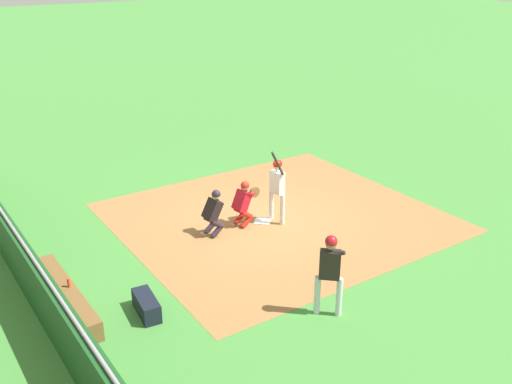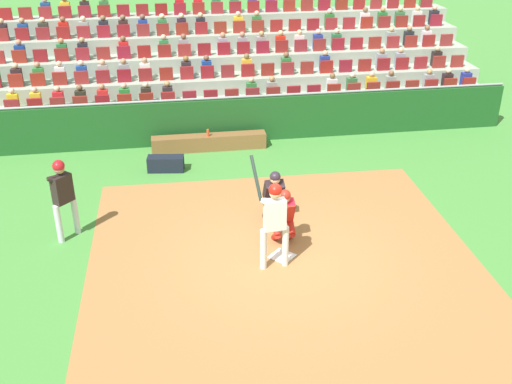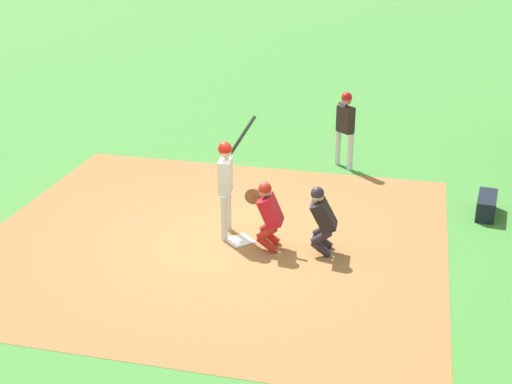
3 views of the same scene
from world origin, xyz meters
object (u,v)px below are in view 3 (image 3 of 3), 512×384
Objects in this scene: home_plate_umpire at (322,217)px; home_plate_marker at (240,241)px; batter_at_plate at (226,178)px; on_deck_batter at (345,122)px; equipment_duffel_bag at (486,205)px; catcher_crouching at (268,211)px.

home_plate_marker is at bearing 86.11° from home_plate_umpire.
home_plate_marker is at bearing -127.61° from batter_at_plate.
home_plate_umpire is at bearing -100.63° from batter_at_plate.
home_plate_marker is 4.75m from on_deck_batter.
on_deck_batter is (2.14, 3.08, 0.91)m from equipment_duffel_bag.
on_deck_batter is (4.51, -0.92, 0.40)m from catcher_crouching.
on_deck_batter reaches higher than equipment_duffel_bag.
batter_at_plate is 5.34m from equipment_duffel_bag.
equipment_duffel_bag is 3.86m from on_deck_batter.
on_deck_batter is at bearing -23.21° from batter_at_plate.
equipment_duffel_bag is (2.24, -4.55, 0.19)m from home_plate_marker.
equipment_duffel_bag is at bearing -52.35° from home_plate_umpire.
home_plate_umpire is 0.70× the size of on_deck_batter.
on_deck_batter reaches higher than catcher_crouching.
equipment_duffel_bag is at bearing -124.82° from on_deck_batter.
batter_at_plate reaches higher than on_deck_batter.
batter_at_plate is 1.91m from home_plate_umpire.
catcher_crouching is 4.68m from equipment_duffel_bag.
home_plate_umpire is at bearing 135.32° from equipment_duffel_bag.
batter_at_plate is 4.51m from on_deck_batter.
home_plate_marker is 1.66m from home_plate_umpire.
home_plate_marker is at bearing 77.02° from catcher_crouching.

